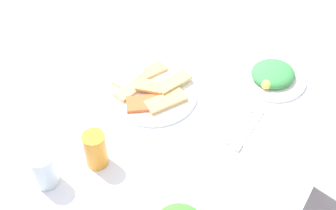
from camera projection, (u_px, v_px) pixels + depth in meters
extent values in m
cube|color=white|center=(178.00, 125.00, 1.53)|extent=(1.18, 0.91, 0.02)
cylinder|color=#434F4F|center=(164.00, 70.00, 2.24)|extent=(0.04, 0.04, 0.71)
cylinder|color=#434F4F|center=(324.00, 139.00, 1.96)|extent=(0.04, 0.04, 0.71)
cylinder|color=white|center=(153.00, 93.00, 1.60)|extent=(0.30, 0.30, 0.01)
cube|color=tan|center=(166.00, 101.00, 1.55)|extent=(0.15, 0.12, 0.02)
cube|color=tan|center=(129.00, 90.00, 1.59)|extent=(0.11, 0.07, 0.01)
cube|color=tan|center=(174.00, 82.00, 1.60)|extent=(0.14, 0.09, 0.01)
cube|color=#E7AE5D|center=(150.00, 86.00, 1.59)|extent=(0.08, 0.10, 0.01)
cube|color=#D25A2F|center=(144.00, 104.00, 1.55)|extent=(0.13, 0.14, 0.01)
cube|color=tan|center=(150.00, 72.00, 1.65)|extent=(0.13, 0.09, 0.01)
cube|color=#F0D07A|center=(129.00, 77.00, 1.63)|extent=(0.13, 0.08, 0.01)
cylinder|color=white|center=(272.00, 78.00, 1.65)|extent=(0.24, 0.24, 0.01)
ellipsoid|color=#3A8F49|center=(273.00, 74.00, 1.64)|extent=(0.21, 0.21, 0.05)
sphere|color=#ECD654|center=(266.00, 85.00, 1.60)|extent=(0.03, 0.03, 0.03)
cylinder|color=orange|center=(95.00, 150.00, 1.37)|extent=(0.09, 0.09, 0.12)
cylinder|color=silver|center=(44.00, 170.00, 1.32)|extent=(0.07, 0.07, 0.12)
cube|color=white|center=(244.00, 128.00, 1.50)|extent=(0.18, 0.18, 0.00)
cube|color=silver|center=(239.00, 125.00, 1.50)|extent=(0.17, 0.02, 0.00)
cube|color=silver|center=(249.00, 130.00, 1.49)|extent=(0.19, 0.02, 0.00)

